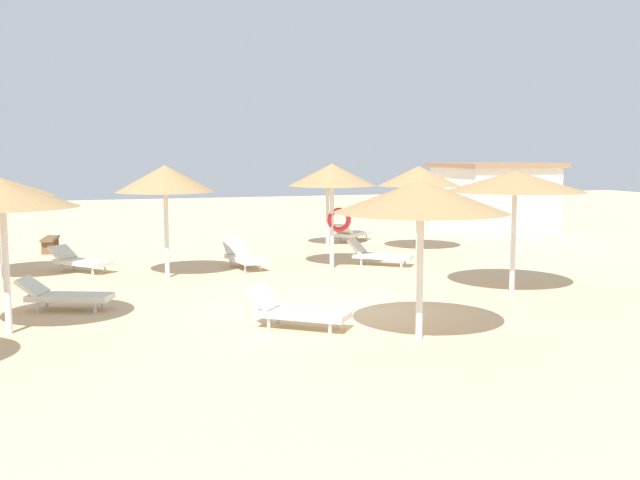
% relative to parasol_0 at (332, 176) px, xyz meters
% --- Properties ---
extents(ground_plane, '(80.00, 80.00, 0.00)m').
position_rel_parasol_0_xyz_m(ground_plane, '(-1.36, -5.97, -2.62)').
color(ground_plane, '#DBBA8C').
extents(parasol_0, '(2.47, 2.47, 2.96)m').
position_rel_parasol_0_xyz_m(parasol_0, '(0.00, 0.00, 0.00)').
color(parasol_0, silver).
rests_on(parasol_0, ground).
extents(parasol_1, '(2.55, 2.55, 2.95)m').
position_rel_parasol_0_xyz_m(parasol_1, '(-4.62, -0.09, -0.03)').
color(parasol_1, silver).
rests_on(parasol_1, ground).
extents(parasol_3, '(2.64, 2.64, 2.76)m').
position_rel_parasol_0_xyz_m(parasol_3, '(-8.03, -5.16, -0.11)').
color(parasol_3, silver).
rests_on(parasol_3, ground).
extents(parasol_4, '(3.00, 3.00, 2.79)m').
position_rel_parasol_0_xyz_m(parasol_4, '(-1.21, -7.94, -0.12)').
color(parasol_4, silver).
rests_on(parasol_4, ground).
extents(parasol_5, '(2.26, 2.26, 2.57)m').
position_rel_parasol_0_xyz_m(parasol_5, '(1.49, 4.66, -0.30)').
color(parasol_5, silver).
rests_on(parasol_5, ground).
extents(parasol_7, '(2.74, 2.74, 2.84)m').
position_rel_parasol_0_xyz_m(parasol_7, '(3.99, 2.62, -0.12)').
color(parasol_7, silver).
rests_on(parasol_7, ground).
extents(parasol_8, '(3.19, 3.19, 2.85)m').
position_rel_parasol_0_xyz_m(parasol_8, '(2.79, -4.74, -0.02)').
color(parasol_8, silver).
rests_on(parasol_8, ground).
extents(lounger_0, '(1.86, 1.67, 0.76)m').
position_rel_parasol_0_xyz_m(lounger_0, '(1.46, 0.06, -2.30)').
color(lounger_0, silver).
rests_on(lounger_0, ground).
extents(lounger_1, '(0.90, 1.94, 0.76)m').
position_rel_parasol_0_xyz_m(lounger_1, '(-2.38, 0.86, -2.30)').
color(lounger_1, silver).
rests_on(lounger_1, ground).
extents(lounger_3, '(2.00, 1.30, 0.68)m').
position_rel_parasol_0_xyz_m(lounger_3, '(-7.13, -3.41, -2.30)').
color(lounger_3, silver).
rests_on(lounger_3, ground).
extents(lounger_4, '(1.87, 1.66, 0.76)m').
position_rel_parasol_0_xyz_m(lounger_4, '(-2.99, -6.44, -2.30)').
color(lounger_4, silver).
rests_on(lounger_4, ground).
extents(lounger_5, '(1.88, 1.67, 0.73)m').
position_rel_parasol_0_xyz_m(lounger_5, '(2.78, 5.63, -2.30)').
color(lounger_5, silver).
rests_on(lounger_5, ground).
extents(lounger_6, '(1.75, 1.84, 0.69)m').
position_rel_parasol_0_xyz_m(lounger_6, '(-6.81, 1.62, -2.30)').
color(lounger_6, silver).
rests_on(lounger_6, ground).
extents(bench_0, '(0.59, 1.54, 0.49)m').
position_rel_parasol_0_xyz_m(bench_0, '(-7.72, 6.16, -2.27)').
color(bench_0, brown).
rests_on(bench_0, ground).
extents(beach_cabana, '(4.50, 4.33, 2.86)m').
position_rel_parasol_0_xyz_m(beach_cabana, '(10.27, 7.97, -1.17)').
color(beach_cabana, white).
rests_on(beach_cabana, ground).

